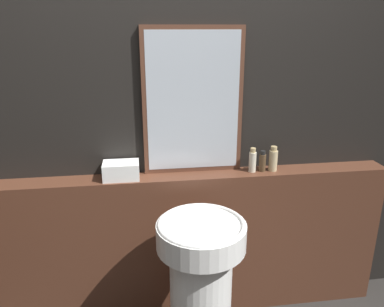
{
  "coord_description": "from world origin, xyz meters",
  "views": [
    {
      "loc": [
        -0.21,
        -0.84,
        1.77
      ],
      "look_at": [
        0.07,
        1.1,
        1.1
      ],
      "focal_mm": 35.0,
      "sensor_mm": 36.0,
      "label": 1
    }
  ],
  "objects_px": {
    "pedestal_sink": "(201,285)",
    "towel_stack": "(121,170)",
    "conditioner_bottle": "(262,162)",
    "lotion_bottle": "(273,159)",
    "mirror": "(193,102)",
    "shampoo_bottle": "(253,161)"
  },
  "relations": [
    {
      "from": "pedestal_sink",
      "to": "towel_stack",
      "type": "xyz_separation_m",
      "value": [
        -0.4,
        0.41,
        0.51
      ]
    },
    {
      "from": "pedestal_sink",
      "to": "conditioner_bottle",
      "type": "distance_m",
      "value": 0.79
    },
    {
      "from": "towel_stack",
      "to": "lotion_bottle",
      "type": "xyz_separation_m",
      "value": [
        0.9,
        0.0,
        0.02
      ]
    },
    {
      "from": "conditioner_bottle",
      "to": "lotion_bottle",
      "type": "height_order",
      "value": "lotion_bottle"
    },
    {
      "from": "mirror",
      "to": "shampoo_bottle",
      "type": "distance_m",
      "value": 0.5
    },
    {
      "from": "mirror",
      "to": "towel_stack",
      "type": "bearing_deg",
      "value": -171.5
    },
    {
      "from": "towel_stack",
      "to": "lotion_bottle",
      "type": "bearing_deg",
      "value": 0.0
    },
    {
      "from": "mirror",
      "to": "shampoo_bottle",
      "type": "height_order",
      "value": "mirror"
    },
    {
      "from": "conditioner_bottle",
      "to": "mirror",
      "type": "bearing_deg",
      "value": 171.27
    },
    {
      "from": "shampoo_bottle",
      "to": "lotion_bottle",
      "type": "bearing_deg",
      "value": 0.0
    },
    {
      "from": "pedestal_sink",
      "to": "shampoo_bottle",
      "type": "distance_m",
      "value": 0.77
    },
    {
      "from": "mirror",
      "to": "towel_stack",
      "type": "relative_size",
      "value": 4.12
    },
    {
      "from": "towel_stack",
      "to": "shampoo_bottle",
      "type": "relative_size",
      "value": 1.37
    },
    {
      "from": "conditioner_bottle",
      "to": "lotion_bottle",
      "type": "distance_m",
      "value": 0.07
    },
    {
      "from": "mirror",
      "to": "shampoo_bottle",
      "type": "relative_size",
      "value": 5.64
    },
    {
      "from": "mirror",
      "to": "lotion_bottle",
      "type": "height_order",
      "value": "mirror"
    },
    {
      "from": "shampoo_bottle",
      "to": "conditioner_bottle",
      "type": "relative_size",
      "value": 1.16
    },
    {
      "from": "towel_stack",
      "to": "pedestal_sink",
      "type": "bearing_deg",
      "value": -46.14
    },
    {
      "from": "mirror",
      "to": "lotion_bottle",
      "type": "relative_size",
      "value": 5.49
    },
    {
      "from": "towel_stack",
      "to": "shampoo_bottle",
      "type": "xyz_separation_m",
      "value": [
        0.77,
        0.0,
        0.02
      ]
    },
    {
      "from": "conditioner_bottle",
      "to": "pedestal_sink",
      "type": "bearing_deg",
      "value": -136.71
    },
    {
      "from": "shampoo_bottle",
      "to": "conditioner_bottle",
      "type": "xyz_separation_m",
      "value": [
        0.06,
        0.0,
        -0.01
      ]
    }
  ]
}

